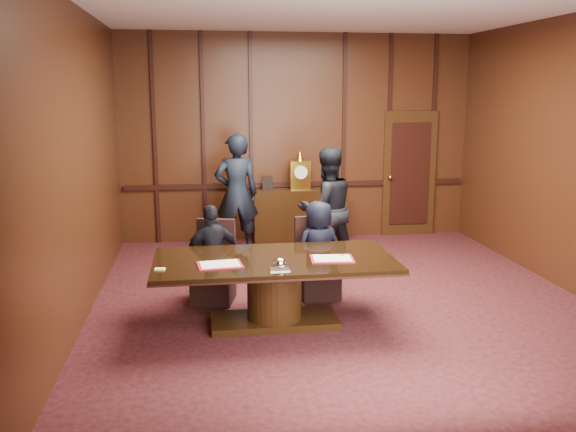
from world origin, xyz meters
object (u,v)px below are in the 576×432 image
object	(u,v)px
conference_table	(274,280)
signatory_left	(213,255)
witness_left	(237,194)
signatory_right	(319,250)
witness_right	(327,209)
sideboard	(300,213)

from	to	relation	value
conference_table	signatory_left	world-z (taller)	signatory_left
signatory_left	witness_left	bearing A→B (deg)	-116.11
conference_table	witness_left	bearing A→B (deg)	93.88
signatory_right	witness_left	xyz separation A→B (m)	(-0.86, 2.34, 0.33)
conference_table	witness_right	world-z (taller)	witness_right
sideboard	signatory_left	distance (m)	3.34
conference_table	witness_left	size ratio (longest dim) A/B	1.38
witness_left	signatory_right	bearing A→B (deg)	105.94
witness_left	witness_right	size ratio (longest dim) A/B	1.07
conference_table	signatory_left	size ratio (longest dim) A/B	2.15
sideboard	conference_table	xyz separation A→B (m)	(-0.90, -3.76, 0.02)
sideboard	signatory_right	bearing A→B (deg)	-94.85
signatory_left	conference_table	bearing A→B (deg)	113.56
witness_left	witness_right	xyz separation A→B (m)	(1.22, -1.12, -0.07)
signatory_right	witness_left	size ratio (longest dim) A/B	0.65
conference_table	sideboard	bearing A→B (deg)	76.52
witness_left	witness_right	bearing A→B (deg)	133.15
signatory_left	witness_right	size ratio (longest dim) A/B	0.69
witness_right	conference_table	bearing A→B (deg)	48.81
sideboard	signatory_right	size ratio (longest dim) A/B	1.30
sideboard	signatory_left	size ratio (longest dim) A/B	1.31
signatory_right	witness_right	size ratio (longest dim) A/B	0.70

